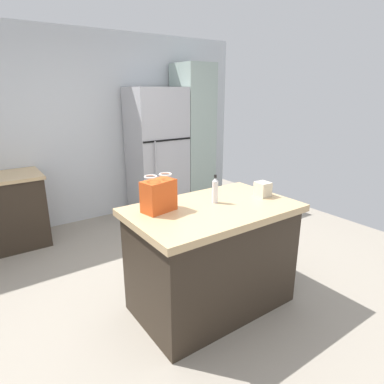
{
  "coord_description": "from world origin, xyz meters",
  "views": [
    {
      "loc": [
        -1.33,
        -2.28,
        1.86
      ],
      "look_at": [
        0.28,
        0.01,
        0.99
      ],
      "focal_mm": 30.75,
      "sensor_mm": 36.0,
      "label": 1
    }
  ],
  "objects_px": {
    "tall_cabinet": "(193,138)",
    "small_box": "(263,189)",
    "shopping_bag": "(159,195)",
    "kitchen_island": "(212,257)",
    "bottle": "(215,190)",
    "refrigerator": "(157,153)"
  },
  "relations": [
    {
      "from": "refrigerator",
      "to": "tall_cabinet",
      "type": "distance_m",
      "value": 0.68
    },
    {
      "from": "kitchen_island",
      "to": "tall_cabinet",
      "type": "height_order",
      "value": "tall_cabinet"
    },
    {
      "from": "tall_cabinet",
      "to": "shopping_bag",
      "type": "distance_m",
      "value": 2.85
    },
    {
      "from": "kitchen_island",
      "to": "tall_cabinet",
      "type": "xyz_separation_m",
      "value": [
        1.44,
        2.33,
        0.65
      ]
    },
    {
      "from": "kitchen_island",
      "to": "refrigerator",
      "type": "height_order",
      "value": "refrigerator"
    },
    {
      "from": "shopping_bag",
      "to": "small_box",
      "type": "xyz_separation_m",
      "value": [
        0.96,
        -0.21,
        -0.06
      ]
    },
    {
      "from": "refrigerator",
      "to": "bottle",
      "type": "bearing_deg",
      "value": -107.33
    },
    {
      "from": "bottle",
      "to": "shopping_bag",
      "type": "bearing_deg",
      "value": 168.46
    },
    {
      "from": "refrigerator",
      "to": "bottle",
      "type": "distance_m",
      "value": 2.37
    },
    {
      "from": "kitchen_island",
      "to": "tall_cabinet",
      "type": "relative_size",
      "value": 0.62
    },
    {
      "from": "kitchen_island",
      "to": "small_box",
      "type": "bearing_deg",
      "value": -3.95
    },
    {
      "from": "small_box",
      "to": "bottle",
      "type": "xyz_separation_m",
      "value": [
        -0.47,
        0.11,
        0.05
      ]
    },
    {
      "from": "shopping_bag",
      "to": "refrigerator",
      "type": "bearing_deg",
      "value": 61.07
    },
    {
      "from": "tall_cabinet",
      "to": "bottle",
      "type": "relative_size",
      "value": 9.12
    },
    {
      "from": "shopping_bag",
      "to": "small_box",
      "type": "distance_m",
      "value": 0.98
    },
    {
      "from": "kitchen_island",
      "to": "small_box",
      "type": "height_order",
      "value": "small_box"
    },
    {
      "from": "refrigerator",
      "to": "shopping_bag",
      "type": "relative_size",
      "value": 6.37
    },
    {
      "from": "kitchen_island",
      "to": "tall_cabinet",
      "type": "bearing_deg",
      "value": 58.21
    },
    {
      "from": "kitchen_island",
      "to": "bottle",
      "type": "relative_size",
      "value": 5.67
    },
    {
      "from": "tall_cabinet",
      "to": "kitchen_island",
      "type": "bearing_deg",
      "value": -121.79
    },
    {
      "from": "tall_cabinet",
      "to": "small_box",
      "type": "distance_m",
      "value": 2.54
    },
    {
      "from": "tall_cabinet",
      "to": "bottle",
      "type": "height_order",
      "value": "tall_cabinet"
    }
  ]
}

